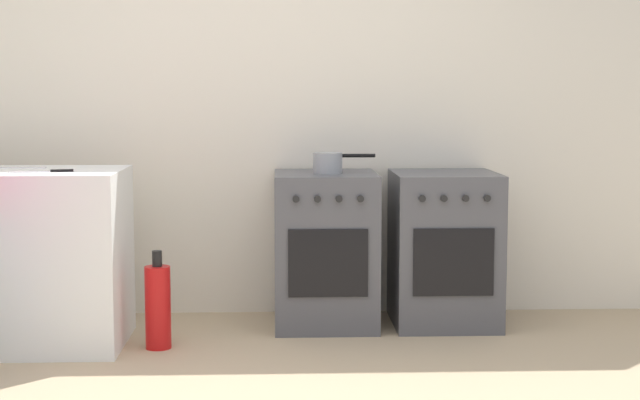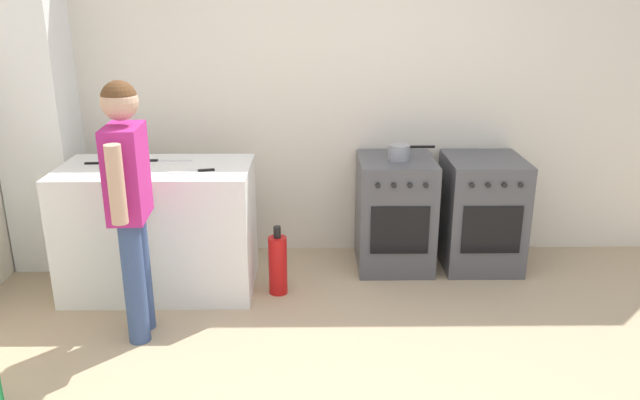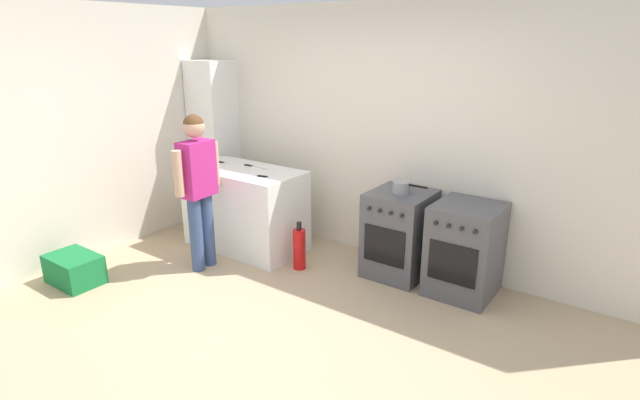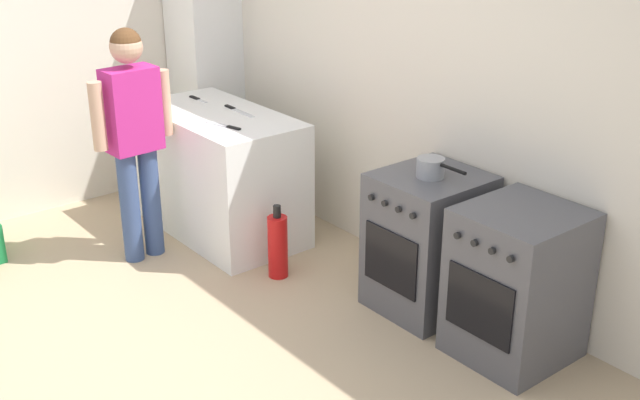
{
  "view_description": "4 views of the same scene",
  "coord_description": "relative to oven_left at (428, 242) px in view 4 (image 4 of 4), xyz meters",
  "views": [
    {
      "loc": [
        0.1,
        -3.78,
        1.29
      ],
      "look_at": [
        0.29,
        0.93,
        0.77
      ],
      "focal_mm": 55.0,
      "sensor_mm": 36.0,
      "label": 1
    },
    {
      "loc": [
        -0.27,
        -2.88,
        2.04
      ],
      "look_at": [
        -0.23,
        0.91,
        0.75
      ],
      "focal_mm": 35.0,
      "sensor_mm": 36.0,
      "label": 2
    },
    {
      "loc": [
        2.36,
        -2.56,
        2.26
      ],
      "look_at": [
        0.04,
        0.68,
        0.95
      ],
      "focal_mm": 28.0,
      "sensor_mm": 36.0,
      "label": 3
    },
    {
      "loc": [
        3.31,
        -1.61,
        2.49
      ],
      "look_at": [
        0.28,
        0.81,
        0.87
      ],
      "focal_mm": 45.0,
      "sensor_mm": 36.0,
      "label": 4
    }
  ],
  "objects": [
    {
      "name": "ground_plane",
      "position": [
        -0.35,
        -1.58,
        -0.43
      ],
      "size": [
        8.0,
        8.0,
        0.0
      ],
      "primitive_type": "plane",
      "color": "tan"
    },
    {
      "name": "back_wall",
      "position": [
        -0.35,
        0.37,
        0.87
      ],
      "size": [
        6.0,
        0.1,
        2.6
      ],
      "primitive_type": "cube",
      "color": "silver",
      "rests_on": "ground"
    },
    {
      "name": "side_wall_left",
      "position": [
        -2.95,
        -1.18,
        0.87
      ],
      "size": [
        0.1,
        3.1,
        2.6
      ],
      "primitive_type": "cube",
      "color": "silver",
      "rests_on": "ground"
    },
    {
      "name": "counter_unit",
      "position": [
        -1.7,
        -0.38,
        0.02
      ],
      "size": [
        1.3,
        0.7,
        0.9
      ],
      "primitive_type": "cube",
      "color": "white",
      "rests_on": "ground"
    },
    {
      "name": "oven_left",
      "position": [
        0.0,
        0.0,
        0.0
      ],
      "size": [
        0.56,
        0.62,
        0.85
      ],
      "color": "#4C4C51",
      "rests_on": "ground"
    },
    {
      "name": "oven_right",
      "position": [
        0.66,
        0.0,
        0.0
      ],
      "size": [
        0.57,
        0.62,
        0.85
      ],
      "color": "#4C4C51",
      "rests_on": "ground"
    },
    {
      "name": "pot",
      "position": [
        0.01,
        -0.03,
        0.48
      ],
      "size": [
        0.34,
        0.16,
        0.11
      ],
      "color": "gray",
      "rests_on": "oven_left"
    },
    {
      "name": "knife_paring",
      "position": [
        -2.11,
        -0.3,
        0.48
      ],
      "size": [
        0.21,
        0.03,
        0.01
      ],
      "color": "silver",
      "rests_on": "counter_unit"
    },
    {
      "name": "knife_bread",
      "position": [
        -1.66,
        -0.24,
        0.48
      ],
      "size": [
        0.35,
        0.04,
        0.01
      ],
      "color": "silver",
      "rests_on": "counter_unit"
    },
    {
      "name": "knife_chef",
      "position": [
        -1.41,
        -0.51,
        0.48
      ],
      "size": [
        0.31,
        0.1,
        0.01
      ],
      "color": "silver",
      "rests_on": "counter_unit"
    },
    {
      "name": "person",
      "position": [
        -1.69,
        -1.02,
        0.5
      ],
      "size": [
        0.22,
        0.57,
        1.57
      ],
      "color": "#384C7A",
      "rests_on": "ground"
    },
    {
      "name": "fire_extinguisher",
      "position": [
        -0.87,
        -0.48,
        -0.21
      ],
      "size": [
        0.13,
        0.13,
        0.5
      ],
      "color": "red",
      "rests_on": "ground"
    },
    {
      "name": "larder_cabinet",
      "position": [
        -2.65,
        0.1,
        0.57
      ],
      "size": [
        0.48,
        0.44,
        2.0
      ],
      "primitive_type": "cube",
      "color": "white",
      "rests_on": "ground"
    }
  ]
}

